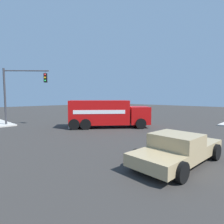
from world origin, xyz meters
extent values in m
plane|color=#33302D|center=(0.00, 0.00, 0.00)|extent=(100.00, 100.00, 0.00)
cube|color=red|center=(0.63, 1.95, 1.52)|extent=(5.55, 5.91, 2.33)
cube|color=red|center=(-1.95, -1.06, 1.20)|extent=(3.06, 3.00, 1.70)
cube|color=black|center=(-2.51, -1.71, 1.54)|extent=(1.58, 1.37, 0.88)
cube|color=#B2B2B7|center=(2.43, 4.05, 0.19)|extent=(1.88, 1.65, 0.21)
cube|color=white|center=(1.55, 1.17, 1.63)|extent=(3.14, 3.66, 0.36)
cube|color=white|center=(-0.29, 2.74, 1.63)|extent=(3.14, 3.66, 0.36)
cylinder|color=black|center=(-0.98, -1.83, 0.50)|extent=(0.86, 0.94, 1.00)
cylinder|color=black|center=(-2.86, -0.21, 0.50)|extent=(0.86, 0.94, 1.00)
cylinder|color=black|center=(2.39, 2.11, 0.50)|extent=(0.86, 0.94, 1.00)
cylinder|color=black|center=(0.51, 3.72, 0.50)|extent=(0.86, 0.94, 1.00)
cylinder|color=black|center=(3.08, 2.90, 0.50)|extent=(0.86, 0.94, 1.00)
cylinder|color=black|center=(1.19, 4.52, 0.50)|extent=(0.86, 0.94, 1.00)
cylinder|color=#38383D|center=(8.53, 8.16, 3.07)|extent=(0.20, 0.20, 5.86)
cylinder|color=#38383D|center=(6.96, 6.47, 5.75)|extent=(3.23, 3.46, 0.12)
cylinder|color=#38383D|center=(5.62, 5.04, 5.62)|extent=(0.03, 0.03, 0.25)
cube|color=black|center=(5.62, 5.04, 5.02)|extent=(0.42, 0.42, 0.95)
sphere|color=red|center=(5.49, 5.17, 5.34)|extent=(0.20, 0.20, 0.20)
sphere|color=#EFA314|center=(5.49, 5.17, 5.03)|extent=(0.20, 0.20, 0.20)
sphere|color=#19CC4C|center=(5.49, 5.17, 4.72)|extent=(0.20, 0.20, 0.20)
cube|color=tan|center=(-9.26, 7.74, 0.53)|extent=(2.01, 1.58, 0.50)
cube|color=tan|center=(-9.33, 6.14, 0.83)|extent=(2.02, 1.78, 1.10)
cube|color=black|center=(-9.33, 6.14, 1.12)|extent=(1.85, 1.51, 0.48)
cube|color=tan|center=(-9.41, 4.29, 0.56)|extent=(2.04, 2.08, 0.55)
cylinder|color=black|center=(-10.27, 7.65, 0.38)|extent=(0.27, 0.77, 0.76)
cylinder|color=black|center=(-8.26, 7.56, 0.38)|extent=(0.27, 0.77, 0.76)
cylinder|color=black|center=(-10.42, 4.22, 0.38)|extent=(0.27, 0.77, 0.76)
cylinder|color=black|center=(-8.42, 4.13, 0.38)|extent=(0.27, 0.77, 0.76)
camera|label=1|loc=(-12.86, 13.70, 2.98)|focal=29.01mm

